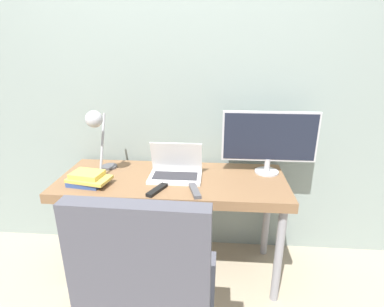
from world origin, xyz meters
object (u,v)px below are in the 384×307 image
at_px(laptop, 176,170).
at_px(desk_lamp, 97,128).
at_px(monitor, 269,139).
at_px(book_stack, 88,179).
at_px(office_chair, 149,287).

relative_size(laptop, desk_lamp, 0.76).
bearing_deg(laptop, monitor, 11.34).
height_order(desk_lamp, book_stack, desk_lamp).
distance_m(laptop, desk_lamp, 0.55).
bearing_deg(monitor, desk_lamp, -172.34).
height_order(desk_lamp, office_chair, desk_lamp).
bearing_deg(desk_lamp, office_chair, -58.85).
bearing_deg(office_chair, laptop, 89.57).
height_order(monitor, book_stack, monitor).
height_order(laptop, office_chair, office_chair).
distance_m(desk_lamp, office_chair, 1.02).
bearing_deg(office_chair, monitor, 56.99).
distance_m(laptop, office_chair, 0.83).
xyz_separation_m(laptop, office_chair, (-0.01, -0.81, -0.18)).
xyz_separation_m(monitor, office_chair, (-0.60, -0.93, -0.36)).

